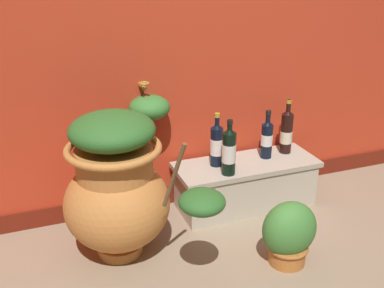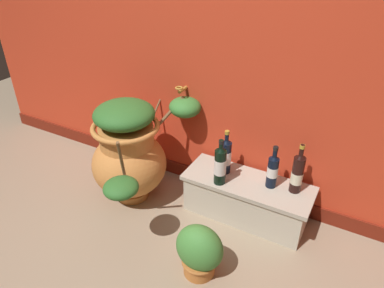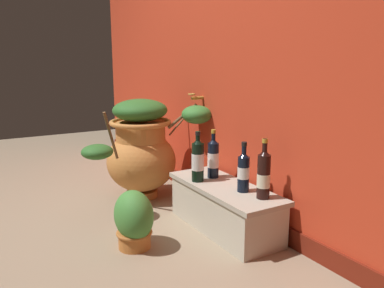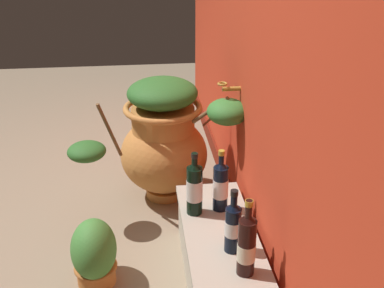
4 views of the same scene
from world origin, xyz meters
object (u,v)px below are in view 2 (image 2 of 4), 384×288
at_px(terracotta_urn, 131,151).
at_px(wine_bottle_back, 226,155).
at_px(potted_shrub, 199,251).
at_px(wine_bottle_right, 220,164).
at_px(wine_bottle_middle, 273,169).
at_px(wine_bottle_left, 298,172).

height_order(terracotta_urn, wine_bottle_back, terracotta_urn).
height_order(terracotta_urn, potted_shrub, terracotta_urn).
distance_m(terracotta_urn, wine_bottle_right, 0.67).
xyz_separation_m(wine_bottle_middle, wine_bottle_right, (-0.32, -0.13, 0.02)).
distance_m(wine_bottle_left, potted_shrub, 0.79).
relative_size(wine_bottle_left, wine_bottle_middle, 1.15).
height_order(wine_bottle_middle, wine_bottle_back, wine_bottle_back).
relative_size(wine_bottle_left, wine_bottle_back, 1.07).
bearing_deg(wine_bottle_middle, wine_bottle_right, -157.64).
height_order(wine_bottle_right, wine_bottle_back, wine_bottle_right).
relative_size(wine_bottle_middle, wine_bottle_back, 0.93).
bearing_deg(wine_bottle_right, terracotta_urn, -171.53).
height_order(wine_bottle_left, wine_bottle_right, wine_bottle_left).
bearing_deg(wine_bottle_right, wine_bottle_middle, 22.36).
xyz_separation_m(terracotta_urn, wine_bottle_middle, (0.97, 0.23, 0.03)).
relative_size(terracotta_urn, wine_bottle_right, 3.60).
height_order(wine_bottle_left, potted_shrub, wine_bottle_left).
distance_m(wine_bottle_middle, wine_bottle_right, 0.34).
xyz_separation_m(wine_bottle_left, wine_bottle_middle, (-0.15, -0.03, -0.01)).
relative_size(wine_bottle_back, potted_shrub, 0.95).
height_order(wine_bottle_middle, wine_bottle_right, wine_bottle_right).
xyz_separation_m(wine_bottle_left, potted_shrub, (-0.36, -0.65, -0.27)).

